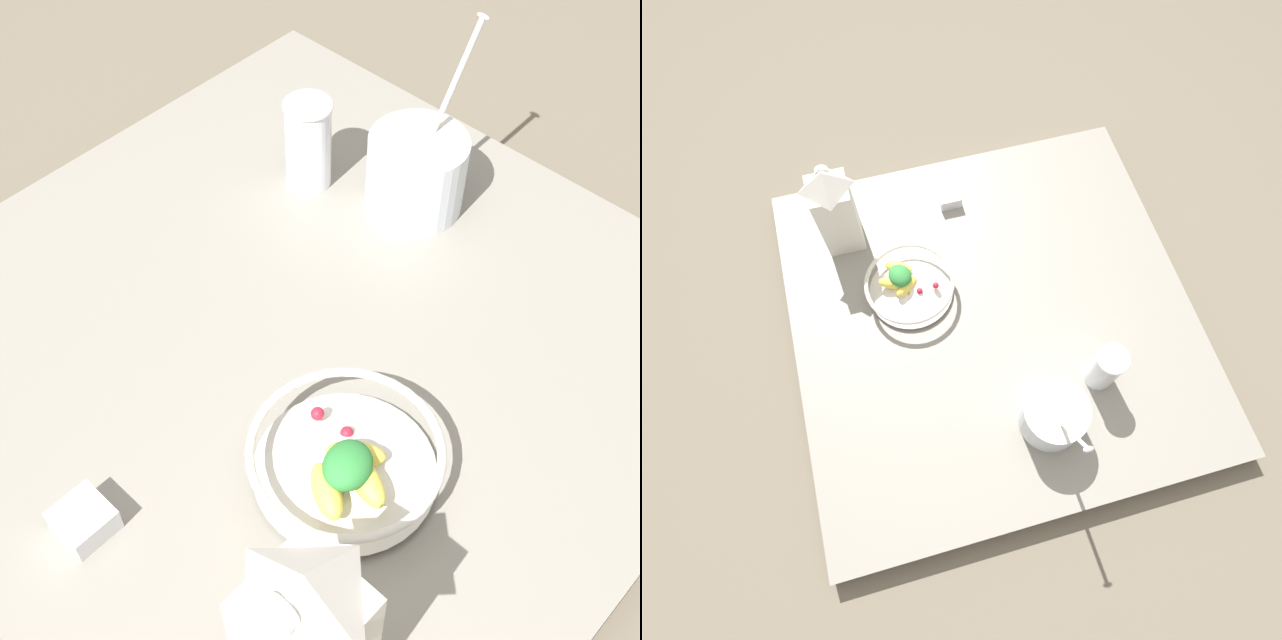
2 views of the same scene
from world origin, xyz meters
TOP-DOWN VIEW (x-y plane):
  - ground_plane at (0.00, 0.00)m, footprint 6.00×6.00m
  - countertop at (0.00, 0.00)m, footprint 0.95×0.95m
  - fruit_bowl at (0.18, -0.11)m, footprint 0.21×0.21m
  - milk_carton at (0.30, -0.30)m, footprint 0.09×0.09m
  - yogurt_tub at (-0.05, 0.28)m, footprint 0.14×0.17m
  - drinking_cup at (-0.19, 0.21)m, footprint 0.07×0.07m
  - spice_jar at (0.02, -0.34)m, footprint 0.06×0.06m

SIDE VIEW (x-z plane):
  - ground_plane at x=0.00m, z-range 0.00..0.00m
  - countertop at x=0.00m, z-range 0.00..0.05m
  - spice_jar at x=0.02m, z-range 0.04..0.08m
  - fruit_bowl at x=0.18m, z-range 0.04..0.12m
  - yogurt_tub at x=-0.05m, z-range -0.02..0.24m
  - drinking_cup at x=-0.19m, z-range 0.05..0.19m
  - milk_carton at x=0.30m, z-range 0.05..0.30m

